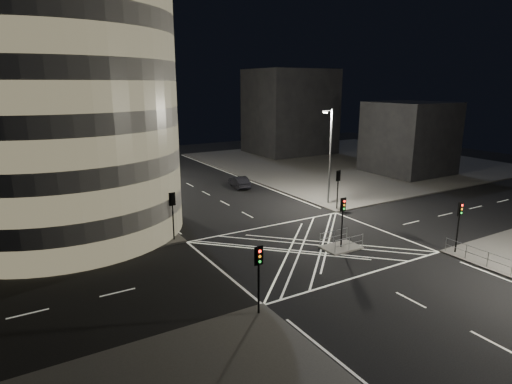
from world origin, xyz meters
TOP-DOWN VIEW (x-y plane):
  - ground at (0.00, 0.00)m, footprint 120.00×120.00m
  - sidewalk_far_right at (29.00, 27.00)m, footprint 42.00×42.00m
  - central_island at (2.00, -1.50)m, footprint 3.00×2.00m
  - building_right_far at (26.00, 40.00)m, footprint 14.00×12.00m
  - building_right_near at (30.00, 16.00)m, footprint 10.00×10.00m
  - building_far_end at (-4.00, 58.00)m, footprint 18.00×8.00m
  - tree_a at (-10.50, 9.00)m, footprint 4.06×4.06m
  - tree_b at (-10.50, 15.00)m, footprint 4.49×4.49m
  - tree_c at (-10.50, 21.00)m, footprint 4.53×4.53m
  - tree_d at (-10.50, 27.00)m, footprint 4.65×4.65m
  - tree_e at (-10.50, 33.00)m, footprint 4.28×4.28m
  - traffic_signal_fl at (-8.80, 6.80)m, footprint 0.55×0.22m
  - traffic_signal_nl at (-8.80, -6.80)m, footprint 0.55×0.22m
  - traffic_signal_fr at (8.80, 6.80)m, footprint 0.55×0.22m
  - traffic_signal_nr at (8.80, -6.80)m, footprint 0.55×0.22m
  - traffic_signal_island at (2.00, -1.50)m, footprint 0.55×0.22m
  - street_lamp_left_near at (-9.44, 12.00)m, footprint 1.25×0.25m
  - street_lamp_left_far at (-9.44, 30.00)m, footprint 1.25×0.25m
  - street_lamp_right_far at (9.44, 9.00)m, footprint 1.25×0.25m
  - railing_island_south at (2.00, -2.40)m, footprint 2.80×0.06m
  - railing_island_north at (2.00, -0.60)m, footprint 2.80×0.06m
  - sedan at (4.84, 20.54)m, footprint 2.21×4.57m

SIDE VIEW (x-z plane):
  - ground at x=0.00m, z-range 0.00..0.00m
  - sidewalk_far_right at x=29.00m, z-range 0.00..0.15m
  - central_island at x=2.00m, z-range 0.00..0.15m
  - railing_island_south at x=2.00m, z-range 0.15..1.25m
  - railing_island_north at x=2.00m, z-range 0.15..1.25m
  - sedan at x=4.84m, z-range 0.00..1.45m
  - traffic_signal_fl at x=-8.80m, z-range 0.91..4.91m
  - traffic_signal_nl at x=-8.80m, z-range 0.91..4.91m
  - traffic_signal_fr at x=8.80m, z-range 0.91..4.91m
  - traffic_signal_nr at x=8.80m, z-range 0.91..4.91m
  - traffic_signal_island at x=2.00m, z-range 0.91..4.91m
  - tree_e at x=-10.50m, z-range 1.02..7.71m
  - tree_d at x=-10.50m, z-range 1.11..8.40m
  - tree_a at x=-10.50m, z-range 1.31..8.32m
  - tree_b at x=-10.50m, z-range 1.20..8.48m
  - tree_c at x=-10.50m, z-range 1.31..8.86m
  - building_right_near at x=30.00m, z-range 0.15..10.15m
  - street_lamp_left_near at x=-9.44m, z-range 0.54..10.54m
  - street_lamp_left_far at x=-9.44m, z-range 0.54..10.54m
  - street_lamp_right_far at x=9.44m, z-range 0.54..10.54m
  - building_right_far at x=26.00m, z-range 0.15..15.15m
  - building_far_end at x=-4.00m, z-range 0.00..18.00m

